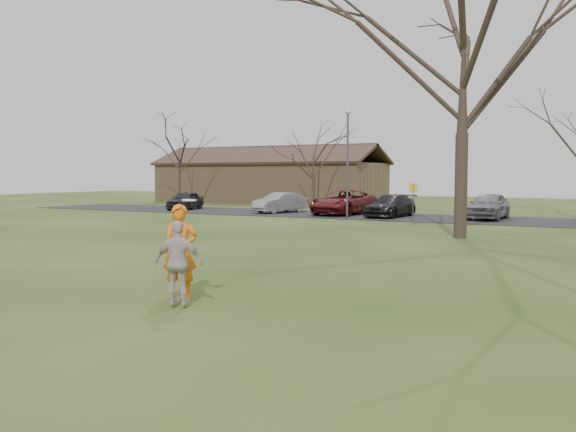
% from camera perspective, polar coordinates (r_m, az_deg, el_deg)
% --- Properties ---
extents(ground, '(120.00, 120.00, 0.00)m').
position_cam_1_polar(ground, '(12.28, -8.90, -8.16)').
color(ground, '#1E380F').
rests_on(ground, ground).
extents(parking_strip, '(62.00, 6.50, 0.04)m').
position_cam_1_polar(parking_strip, '(35.42, 16.18, -0.30)').
color(parking_strip, black).
rests_on(parking_strip, ground).
extents(player_defender, '(0.85, 0.74, 1.96)m').
position_cam_1_polar(player_defender, '(12.69, -10.16, -3.30)').
color(player_defender, orange).
rests_on(player_defender, ground).
extents(car_0, '(2.37, 4.07, 1.30)m').
position_cam_1_polar(car_0, '(43.61, -9.68, 1.47)').
color(car_0, '#242426').
rests_on(car_0, parking_strip).
extents(car_1, '(2.46, 4.20, 1.31)m').
position_cam_1_polar(car_1, '(39.61, -0.80, 1.28)').
color(car_1, gray).
rests_on(car_1, parking_strip).
extents(car_2, '(3.13, 5.72, 1.52)m').
position_cam_1_polar(car_2, '(38.06, 5.30, 1.31)').
color(car_2, '#5D1516').
rests_on(car_2, parking_strip).
extents(car_3, '(2.27, 4.68, 1.31)m').
position_cam_1_polar(car_3, '(36.30, 9.68, 0.97)').
color(car_3, black).
rests_on(car_3, parking_strip).
extents(car_4, '(1.97, 4.50, 1.51)m').
position_cam_1_polar(car_4, '(35.68, 18.43, 0.93)').
color(car_4, slate).
rests_on(car_4, parking_strip).
extents(catching_play, '(1.02, 0.68, 2.02)m').
position_cam_1_polar(catching_play, '(11.76, -10.29, -4.34)').
color(catching_play, beige).
rests_on(catching_play, ground).
extents(building, '(20.60, 8.50, 5.14)m').
position_cam_1_polar(building, '(54.83, -1.74, 3.33)').
color(building, '#8C6D4C').
rests_on(building, ground).
extents(lamp_post, '(0.34, 0.34, 6.27)m').
position_cam_1_polar(lamp_post, '(34.73, 5.66, 6.28)').
color(lamp_post, '#47474C').
rests_on(lamp_post, ground).
extents(sign_yellow, '(0.35, 0.35, 2.08)m').
position_cam_1_polar(sign_yellow, '(32.93, 11.74, 1.96)').
color(sign_yellow, '#47474C').
rests_on(sign_yellow, ground).
extents(big_tree, '(9.00, 9.00, 14.00)m').
position_cam_1_polar(big_tree, '(25.52, 16.26, 13.82)').
color(big_tree, '#352821').
rests_on(big_tree, ground).
extents(small_tree_row, '(55.00, 5.90, 8.50)m').
position_cam_1_polar(small_tree_row, '(39.77, 24.04, 5.55)').
color(small_tree_row, '#352821').
rests_on(small_tree_row, ground).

